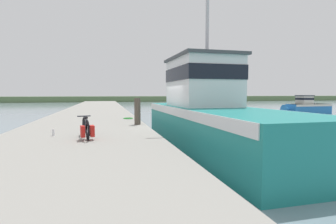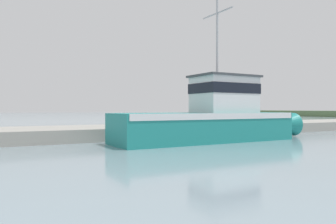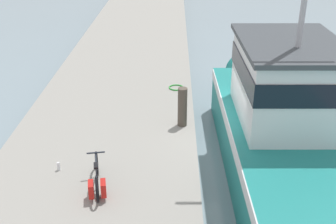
{
  "view_description": "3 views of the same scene",
  "coord_description": "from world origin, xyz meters",
  "px_view_note": "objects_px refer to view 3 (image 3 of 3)",
  "views": [
    {
      "loc": [
        -3.0,
        -11.21,
        2.18
      ],
      "look_at": [
        -0.62,
        -1.28,
        1.45
      ],
      "focal_mm": 28.0,
      "sensor_mm": 36.0,
      "label": 1
    },
    {
      "loc": [
        16.36,
        -12.25,
        1.84
      ],
      "look_at": [
        0.01,
        -3.41,
        1.67
      ],
      "focal_mm": 35.0,
      "sensor_mm": 36.0,
      "label": 2
    },
    {
      "loc": [
        -1.8,
        -10.66,
        6.8
      ],
      "look_at": [
        -1.98,
        0.08,
        1.58
      ],
      "focal_mm": 45.0,
      "sensor_mm": 36.0,
      "label": 3
    }
  ],
  "objects_px": {
    "water_bottle_by_bike": "(59,166)",
    "mooring_post": "(182,107)",
    "fishing_boat_main": "(287,137)",
    "bicycle_touring": "(97,179)"
  },
  "relations": [
    {
      "from": "water_bottle_by_bike",
      "to": "mooring_post",
      "type": "bearing_deg",
      "value": 38.47
    },
    {
      "from": "bicycle_touring",
      "to": "mooring_post",
      "type": "xyz_separation_m",
      "value": [
        2.06,
        3.4,
        0.3
      ]
    },
    {
      "from": "fishing_boat_main",
      "to": "mooring_post",
      "type": "bearing_deg",
      "value": 143.8
    },
    {
      "from": "bicycle_touring",
      "to": "water_bottle_by_bike",
      "type": "xyz_separation_m",
      "value": [
        -1.15,
        0.86,
        -0.2
      ]
    },
    {
      "from": "water_bottle_by_bike",
      "to": "bicycle_touring",
      "type": "bearing_deg",
      "value": -36.71
    },
    {
      "from": "bicycle_touring",
      "to": "water_bottle_by_bike",
      "type": "relative_size",
      "value": 7.32
    },
    {
      "from": "fishing_boat_main",
      "to": "bicycle_touring",
      "type": "relative_size",
      "value": 7.59
    },
    {
      "from": "fishing_boat_main",
      "to": "bicycle_touring",
      "type": "distance_m",
      "value": 5.02
    },
    {
      "from": "bicycle_touring",
      "to": "water_bottle_by_bike",
      "type": "height_order",
      "value": "bicycle_touring"
    },
    {
      "from": "fishing_boat_main",
      "to": "mooring_post",
      "type": "relative_size",
      "value": 10.24
    }
  ]
}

